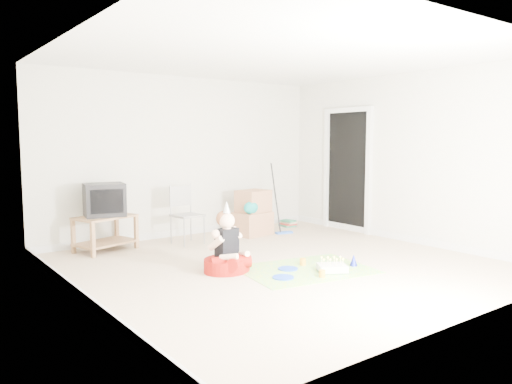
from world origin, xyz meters
TOP-DOWN VIEW (x-y plane):
  - ground at (0.00, 0.00)m, footprint 5.00×5.00m
  - doorway_recess at (2.48, 1.20)m, footprint 0.02×0.90m
  - tv_stand at (-1.52, 2.10)m, footprint 0.92×0.72m
  - crt_tv at (-1.52, 2.10)m, footprint 0.61×0.54m
  - folding_chair at (-0.34, 1.83)m, footprint 0.45×0.43m
  - cardboard_boxes at (0.89, 1.82)m, footprint 0.66×0.55m
  - floor_mop at (1.37, 1.59)m, footprint 0.31×0.39m
  - book_pile at (1.89, 2.10)m, footprint 0.24×0.30m
  - seated_woman at (-0.74, 0.12)m, footprint 0.70×0.70m
  - party_mat at (0.08, -0.39)m, footprint 1.71×1.36m
  - birthday_cake at (0.25, -0.66)m, footprint 0.42×0.39m
  - blue_plate_near at (-0.10, -0.25)m, footprint 0.30×0.30m
  - blue_plate_far at (-0.39, -0.52)m, footprint 0.30×0.30m
  - orange_cup_near at (0.18, -0.21)m, footprint 0.08×0.08m
  - orange_cup_far at (-0.01, -0.76)m, footprint 0.08×0.08m
  - blue_party_hat at (0.67, -0.62)m, footprint 0.12×0.12m

SIDE VIEW (x-z plane):
  - ground at x=0.00m, z-range 0.00..0.00m
  - party_mat at x=0.08m, z-range 0.00..0.01m
  - blue_plate_near at x=-0.10m, z-range 0.01..0.02m
  - blue_plate_far at x=-0.39m, z-range 0.01..0.02m
  - birthday_cake at x=0.25m, z-range -0.03..0.12m
  - orange_cup_far at x=-0.01m, z-range 0.01..0.09m
  - orange_cup_near at x=0.18m, z-range 0.01..0.09m
  - book_pile at x=1.89m, z-range 0.00..0.12m
  - blue_party_hat at x=0.67m, z-range 0.01..0.15m
  - seated_woman at x=-0.74m, z-range -0.24..0.62m
  - floor_mop at x=1.37m, z-range -0.33..0.85m
  - tv_stand at x=-1.52m, z-range 0.04..0.55m
  - cardboard_boxes at x=0.89m, z-range -0.01..0.73m
  - folding_chair at x=-0.34m, z-range -0.01..0.89m
  - crt_tv at x=-1.52m, z-range 0.50..0.97m
  - doorway_recess at x=2.48m, z-range 0.00..2.05m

